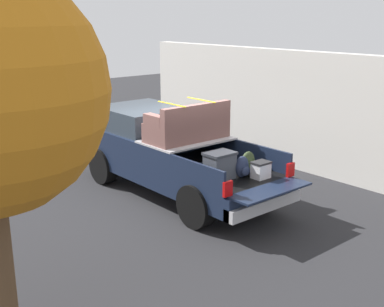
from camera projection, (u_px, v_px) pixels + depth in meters
name	position (u px, v px, depth m)	size (l,w,h in m)	color
ground_plane	(175.00, 193.00, 11.67)	(40.00, 40.00, 0.00)	#262628
pickup_truck	(165.00, 150.00, 11.68)	(6.05, 2.06, 2.23)	#162138
building_facade	(298.00, 110.00, 13.32)	(11.70, 0.36, 3.14)	silver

